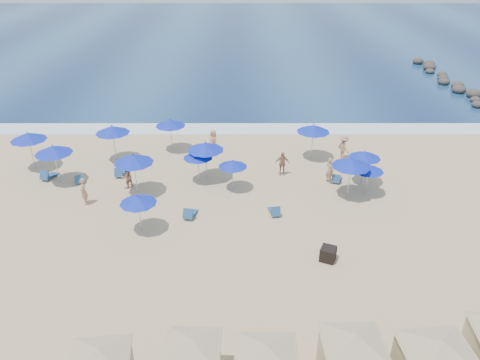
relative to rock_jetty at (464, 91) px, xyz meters
name	(u,v)px	position (x,y,z in m)	size (l,w,h in m)	color
ground	(214,236)	(-24.01, -24.90, -0.36)	(160.00, 160.00, 0.00)	tan
ocean	(231,37)	(-24.01, 30.10, -0.33)	(160.00, 80.00, 0.06)	navy
surf_line	(223,129)	(-24.01, -9.40, -0.32)	(160.00, 2.50, 0.08)	white
rock_jetty	(464,91)	(0.00, 0.00, 0.00)	(2.56, 26.66, 0.96)	#2D2825
trash_bin	(328,254)	(-18.21, -26.94, 0.00)	(0.72, 0.72, 0.72)	black
cabana_1	(192,356)	(-24.26, -34.26, 1.10)	(4.08, 4.08, 2.56)	tan
cabana_3	(352,353)	(-18.69, -34.22, 1.19)	(4.33, 4.33, 2.72)	tan
umbrella_0	(28,136)	(-36.83, -16.59, 2.00)	(2.40, 2.40, 2.73)	#A5A8AD
umbrella_1	(53,150)	(-34.39, -18.72, 1.98)	(2.38, 2.38, 2.71)	#A5A8AD
umbrella_2	(112,130)	(-31.47, -15.34, 2.00)	(2.39, 2.39, 2.72)	#A5A8AD
umbrella_3	(134,159)	(-29.01, -20.16, 2.02)	(2.41, 2.41, 2.75)	#A5A8AD
umbrella_4	(170,123)	(-27.67, -13.56, 1.82)	(2.21, 2.21, 2.52)	#A5A8AD
umbrella_5	(206,146)	(-24.79, -18.22, 1.98)	(2.38, 2.38, 2.71)	#A5A8AD
umbrella_6	(138,200)	(-27.99, -24.35, 1.61)	(2.00, 2.00, 2.27)	#A5A8AD
umbrella_7	(198,155)	(-25.27, -18.56, 1.54)	(1.93, 1.93, 2.20)	#A5A8AD
umbrella_8	(233,164)	(-23.03, -19.65, 1.44)	(1.83, 1.83, 2.08)	#A5A8AD
umbrella_9	(313,128)	(-17.41, -15.01, 1.95)	(2.34, 2.34, 2.67)	#A5A8AD
umbrella_10	(369,168)	(-14.74, -20.30, 1.46)	(1.84, 1.84, 2.10)	#A5A8AD
umbrella_11	(351,163)	(-15.93, -20.58, 1.97)	(2.36, 2.36, 2.69)	#A5A8AD
umbrella_12	(365,155)	(-14.67, -18.83, 1.67)	(2.06, 2.06, 2.35)	#A5A8AD
beach_chair_0	(48,175)	(-35.31, -18.19, -0.10)	(0.96, 1.47, 0.75)	navy
beach_chair_1	(79,179)	(-33.10, -18.70, -0.14)	(0.93, 1.28, 0.64)	navy
beach_chair_2	(120,172)	(-30.62, -17.76, -0.12)	(0.65, 1.31, 0.71)	navy
beach_chair_3	(190,213)	(-25.46, -22.93, -0.12)	(0.83, 1.37, 0.70)	navy
beach_chair_4	(275,211)	(-20.57, -22.65, -0.13)	(0.70, 1.27, 0.66)	navy
beach_chair_5	(337,179)	(-16.23, -18.63, -0.14)	(0.90, 1.27, 0.64)	navy
beachgoer_0	(84,191)	(-31.89, -21.45, 0.50)	(0.63, 0.41, 1.72)	#AC765F
beachgoer_1	(126,176)	(-29.79, -19.38, 0.45)	(0.79, 0.62, 1.63)	#AC765F
beachgoer_2	(282,163)	(-19.76, -17.57, 0.47)	(0.97, 0.40, 1.66)	#AC765F
beachgoer_3	(344,147)	(-15.15, -15.06, 0.52)	(1.14, 0.65, 1.76)	#AC765F
beachgoer_4	(214,141)	(-24.53, -13.79, 0.48)	(0.82, 0.54, 1.69)	#AC765F
beachgoer_5	(330,170)	(-16.77, -18.72, 0.52)	(0.64, 0.42, 1.77)	#AC765F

